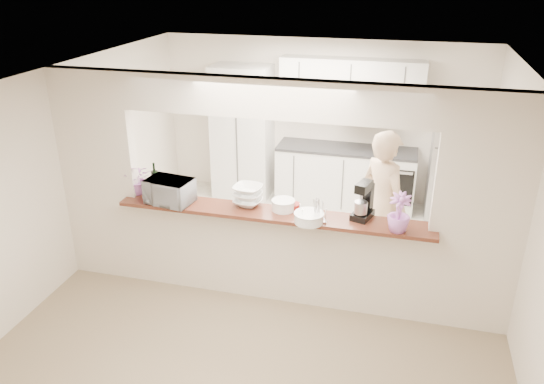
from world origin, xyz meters
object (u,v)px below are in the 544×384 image
(toaster_oven, at_px, (169,191))
(person, at_px, (383,206))
(refrigerator, at_px, (457,164))
(stand_mixer, at_px, (364,202))

(toaster_oven, xyz_separation_m, person, (2.26, 0.90, -0.32))
(toaster_oven, bearing_deg, refrigerator, 48.98)
(refrigerator, relative_size, person, 0.94)
(toaster_oven, distance_m, person, 2.46)
(toaster_oven, distance_m, stand_mixer, 2.10)
(person, bearing_deg, toaster_oven, 65.43)
(toaster_oven, bearing_deg, person, 29.98)
(toaster_oven, bearing_deg, stand_mixer, 12.76)
(stand_mixer, height_order, person, person)
(refrigerator, distance_m, toaster_oven, 4.24)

